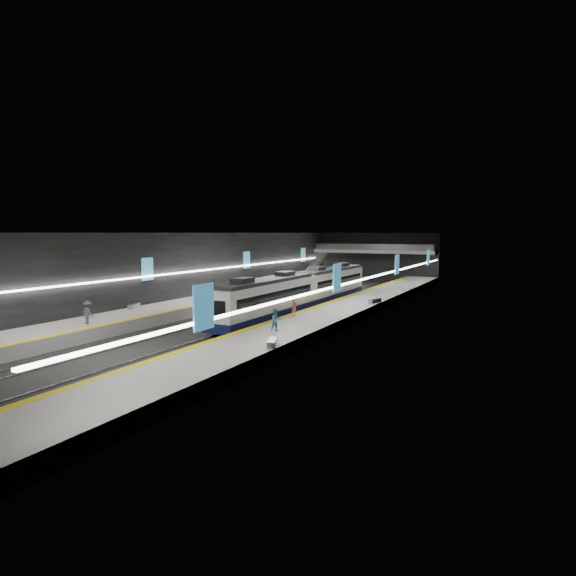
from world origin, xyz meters
The scene contains 26 objects.
ground centered at (0.00, 0.00, 0.00)m, with size 70.00×70.00×0.00m, color black.
ceiling centered at (0.00, 0.00, 8.00)m, with size 20.00×70.00×0.04m, color beige.
wall_left centered at (-10.00, 0.00, 4.00)m, with size 0.04×70.00×8.00m, color black.
wall_right centered at (10.00, 0.00, 4.00)m, with size 0.04×70.00×8.00m, color black.
wall_back centered at (0.00, 35.00, 4.00)m, with size 20.00×0.04×8.00m, color black.
platform_left centered at (-7.50, 0.00, 0.50)m, with size 5.00×70.00×1.00m, color slate.
tile_surface_left centered at (-7.50, 0.00, 1.01)m, with size 5.00×70.00×0.02m, color #989793.
tactile_strip_left centered at (-5.30, 0.00, 1.02)m, with size 0.60×70.00×0.02m, color #DDBF0B.
platform_right centered at (7.50, 0.00, 0.50)m, with size 5.00×70.00×1.00m, color slate.
tile_surface_right centered at (7.50, 0.00, 1.01)m, with size 5.00×70.00×0.02m, color #989793.
tactile_strip_right centered at (5.30, 0.00, 1.02)m, with size 0.60×70.00×0.02m, color #DDBF0B.
rails centered at (0.00, 0.00, 0.06)m, with size 6.52×70.00×0.12m.
train centered at (2.50, 1.04, 2.20)m, with size 2.69×30.05×3.60m.
ad_posters centered at (0.00, 1.00, 4.50)m, with size 19.94×53.50×2.20m.
cove_light_left centered at (-9.80, 0.00, 3.80)m, with size 0.25×68.60×0.12m, color white.
cove_light_right centered at (9.80, 0.00, 3.80)m, with size 0.25×68.60×0.12m, color white.
mezzanine_bridge centered at (0.00, 32.93, 5.04)m, with size 20.00×3.00×1.50m.
escalator centered at (-7.50, 26.00, 2.90)m, with size 1.20×8.00×0.60m, color #99999E.
bench_left_near centered at (-9.39, -10.43, 1.21)m, with size 0.48×1.72×0.42m, color #99999E.
bench_left_far centered at (-9.50, 7.99, 1.24)m, with size 0.55×1.99×0.49m, color #99999E.
bench_right_near centered at (9.50, -17.65, 1.22)m, with size 0.50×1.79×0.44m, color #99999E.
bench_right_far centered at (9.50, 3.33, 1.22)m, with size 0.51×1.84×0.45m, color #99999E.
passenger_right_a centered at (5.76, -7.26, 1.77)m, with size 0.56×0.37×1.54m, color #BF5C47.
passenger_right_b centered at (7.59, -13.70, 1.81)m, with size 0.78×0.61×1.61m, color teal.
passenger_left_a centered at (-6.18, 14.68, 1.95)m, with size 1.12×0.47×1.91m, color silver.
passenger_left_b centered at (-6.63, -17.93, 1.91)m, with size 1.17×0.67×1.81m, color #43444B.
Camera 1 is at (23.91, -43.13, 8.00)m, focal length 30.00 mm.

